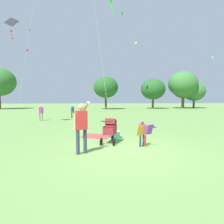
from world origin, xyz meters
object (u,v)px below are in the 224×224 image
object	(u,v)px
person_red_shirt	(72,111)
person_sitting_far	(41,112)
person_adult_flyer	(81,124)
cooler_box	(115,134)
child_with_butterfly_kite	(143,131)
picnic_blanket	(96,136)
kite_orange_delta	(12,26)
stroller	(110,128)

from	to	relation	value
person_red_shirt	person_sitting_far	xyz separation A→B (m)	(-2.29, -2.04, 0.06)
person_adult_flyer	cooler_box	xyz separation A→B (m)	(1.32, 2.45, -0.84)
child_with_butterfly_kite	person_sitting_far	size ratio (longest dim) A/B	0.79
cooler_box	child_with_butterfly_kite	bearing A→B (deg)	-61.12
person_red_shirt	picnic_blanket	world-z (taller)	person_red_shirt
person_adult_flyer	picnic_blanket	distance (m)	3.12
kite_orange_delta	stroller	bearing A→B (deg)	-41.22
stroller	cooler_box	xyz separation A→B (m)	(0.28, 0.96, -0.43)
person_adult_flyer	person_red_shirt	distance (m)	11.87
kite_orange_delta	picnic_blanket	size ratio (longest dim) A/B	5.41
stroller	person_sitting_far	distance (m)	9.73
person_adult_flyer	cooler_box	size ratio (longest dim) A/B	3.93
stroller	kite_orange_delta	bearing A→B (deg)	138.78
person_sitting_far	child_with_butterfly_kite	bearing A→B (deg)	-53.96
kite_orange_delta	cooler_box	distance (m)	10.00
child_with_butterfly_kite	stroller	bearing A→B (deg)	149.17
child_with_butterfly_kite	person_sitting_far	xyz separation A→B (m)	(-6.47, 8.90, 0.15)
cooler_box	person_adult_flyer	bearing A→B (deg)	-118.42
picnic_blanket	child_with_butterfly_kite	bearing A→B (deg)	-50.01
person_red_shirt	person_sitting_far	bearing A→B (deg)	-138.28
person_adult_flyer	kite_orange_delta	distance (m)	10.11
stroller	cooler_box	world-z (taller)	stroller
kite_orange_delta	person_adult_flyer	bearing A→B (deg)	-53.53
child_with_butterfly_kite	picnic_blanket	world-z (taller)	child_with_butterfly_kite
stroller	person_sitting_far	xyz separation A→B (m)	(-5.27, 8.18, 0.15)
stroller	person_sitting_far	size ratio (longest dim) A/B	0.87
child_with_butterfly_kite	person_red_shirt	bearing A→B (deg)	110.93
person_red_shirt	child_with_butterfly_kite	bearing A→B (deg)	-69.07
kite_orange_delta	cooler_box	xyz separation A→B (m)	(6.35, -4.36, -6.38)
child_with_butterfly_kite	kite_orange_delta	size ratio (longest dim) A/B	0.14
kite_orange_delta	child_with_butterfly_kite	bearing A→B (deg)	-39.68
person_red_shirt	person_adult_flyer	bearing A→B (deg)	-80.63
kite_orange_delta	person_red_shirt	distance (m)	8.24
child_with_butterfly_kite	picnic_blanket	xyz separation A→B (m)	(-1.80, 2.15, -0.60)
kite_orange_delta	person_sitting_far	world-z (taller)	kite_orange_delta
person_red_shirt	cooler_box	size ratio (longest dim) A/B	2.64
person_red_shirt	cooler_box	world-z (taller)	person_red_shirt
child_with_butterfly_kite	kite_orange_delta	bearing A→B (deg)	140.32
child_with_butterfly_kite	kite_orange_delta	world-z (taller)	kite_orange_delta
picnic_blanket	person_sitting_far	bearing A→B (deg)	124.69
person_adult_flyer	person_sitting_far	distance (m)	10.55
picnic_blanket	cooler_box	world-z (taller)	cooler_box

